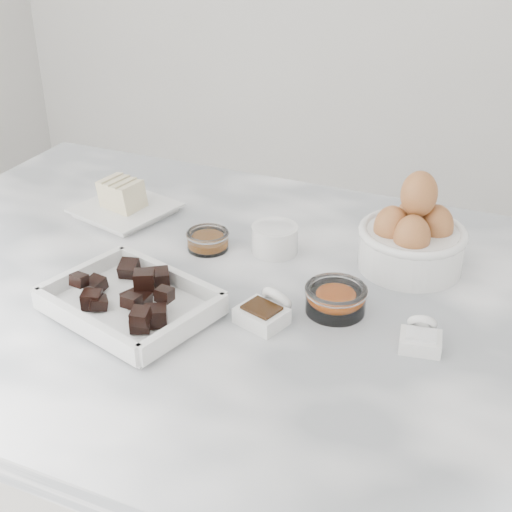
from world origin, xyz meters
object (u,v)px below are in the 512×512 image
Objects in this scene: chocolate_dish at (130,298)px; honey_bowl at (208,240)px; egg_bowl at (412,237)px; vanilla_spoon at (266,311)px; sugar_ramekin at (275,238)px; butter_plate at (123,203)px; zest_bowl at (336,298)px; salt_spoon at (421,337)px.

honey_bowl is at bearing 86.40° from chocolate_dish.
egg_bowl is 1.85× the size of vanilla_spoon.
butter_plate is at bearing 175.69° from sugar_ramekin.
butter_plate reaches higher than chocolate_dish.
egg_bowl is at bearing 67.90° from zest_bowl.
sugar_ramekin reaches higher than salt_spoon.
sugar_ramekin is (0.11, 0.24, 0.00)m from chocolate_dish.
honey_bowl is (-0.10, -0.03, -0.01)m from sugar_ramekin.
egg_bowl reaches higher than sugar_ramekin.
egg_bowl is 1.87× the size of zest_bowl.
sugar_ramekin reaches higher than zest_bowl.
vanilla_spoon reaches higher than zest_bowl.
egg_bowl is 2.32× the size of salt_spoon.
sugar_ramekin is 0.31m from salt_spoon.
egg_bowl is 0.18m from zest_bowl.
vanilla_spoon is at bearing 17.28° from chocolate_dish.
egg_bowl reaches higher than honey_bowl.
honey_bowl is (-0.30, -0.07, -0.03)m from egg_bowl.
zest_bowl reaches higher than honey_bowl.
vanilla_spoon is (0.18, 0.05, -0.01)m from chocolate_dish.
butter_plate is 0.29m from sugar_ramekin.
honey_bowl is 0.22m from vanilla_spoon.
vanilla_spoon is at bearing -42.86° from honey_bowl.
salt_spoon is (0.55, -0.18, -0.01)m from butter_plate.
zest_bowl is at bearing -18.70° from butter_plate.
sugar_ramekin is 0.84× the size of vanilla_spoon.
egg_bowl reaches higher than salt_spoon.
vanilla_spoon is (0.16, -0.15, 0.00)m from honey_bowl.
butter_plate is 2.56× the size of salt_spoon.
honey_bowl is at bearing -167.05° from egg_bowl.
salt_spoon is at bearing 7.73° from vanilla_spoon.
butter_plate is 0.41m from vanilla_spoon.
butter_plate reaches higher than vanilla_spoon.
honey_bowl is at bearing 159.38° from zest_bowl.
salt_spoon is (0.26, -0.16, -0.01)m from sugar_ramekin.
zest_bowl is (0.24, -0.09, 0.01)m from honey_bowl.
egg_bowl reaches higher than vanilla_spoon.
honey_bowl is (0.19, -0.06, -0.01)m from butter_plate.
sugar_ramekin is 1.05× the size of salt_spoon.
chocolate_dish is 0.32m from butter_plate.
egg_bowl is (0.20, 0.04, 0.03)m from sugar_ramekin.
chocolate_dish reaches higher than sugar_ramekin.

